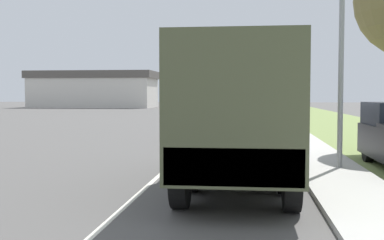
# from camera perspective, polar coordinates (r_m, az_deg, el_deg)

# --- Properties ---
(ground_plane) EXTENTS (180.00, 180.00, 0.00)m
(ground_plane) POSITION_cam_1_polar(r_m,az_deg,el_deg) (38.37, 3.33, -0.08)
(ground_plane) COLOR #565451
(lane_centre_stripe) EXTENTS (0.12, 120.00, 0.00)m
(lane_centre_stripe) POSITION_cam_1_polar(r_m,az_deg,el_deg) (38.37, 3.33, -0.08)
(lane_centre_stripe) COLOR silver
(lane_centre_stripe) RESTS_ON ground
(sidewalk_right) EXTENTS (1.80, 120.00, 0.12)m
(sidewalk_right) POSITION_cam_1_polar(r_m,az_deg,el_deg) (38.36, 10.05, -0.03)
(sidewalk_right) COLOR beige
(sidewalk_right) RESTS_ON ground
(grass_strip_right) EXTENTS (7.00, 120.00, 0.02)m
(grass_strip_right) POSITION_cam_1_polar(r_m,az_deg,el_deg) (38.87, 16.54, -0.15)
(grass_strip_right) COLOR olive
(grass_strip_right) RESTS_ON ground
(military_truck) EXTENTS (2.30, 7.21, 3.13)m
(military_truck) POSITION_cam_1_polar(r_m,az_deg,el_deg) (10.82, 5.51, 1.14)
(military_truck) COLOR #606647
(military_truck) RESTS_ON ground
(car_nearest_ahead) EXTENTS (1.83, 4.01, 1.39)m
(car_nearest_ahead) POSITION_cam_1_polar(r_m,az_deg,el_deg) (22.15, 4.53, -0.74)
(car_nearest_ahead) COLOR tan
(car_nearest_ahead) RESTS_ON ground
(car_second_ahead) EXTENTS (1.84, 4.82, 1.44)m
(car_second_ahead) POSITION_cam_1_polar(r_m,az_deg,el_deg) (32.50, 5.96, 0.50)
(car_second_ahead) COLOR black
(car_second_ahead) RESTS_ON ground
(lamp_post) EXTENTS (1.69, 0.24, 6.01)m
(lamp_post) POSITION_cam_1_polar(r_m,az_deg,el_deg) (13.63, 16.32, 9.97)
(lamp_post) COLOR gray
(lamp_post) RESTS_ON sidewalk_right
(building_distant) EXTENTS (19.88, 8.86, 5.74)m
(building_distant) POSITION_cam_1_polar(r_m,az_deg,el_deg) (78.57, -11.54, 3.59)
(building_distant) COLOR beige
(building_distant) RESTS_ON ground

